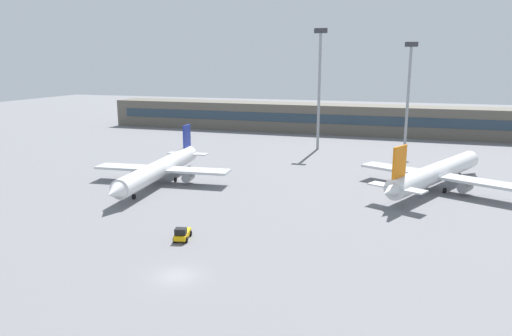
{
  "coord_description": "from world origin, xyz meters",
  "views": [
    {
      "loc": [
        22.39,
        -42.15,
        22.12
      ],
      "look_at": [
        -4.04,
        40.0,
        3.0
      ],
      "focal_mm": 33.61,
      "sensor_mm": 36.0,
      "label": 1
    }
  ],
  "objects_px": {
    "floodlight_tower_west": "(409,88)",
    "floodlight_tower_east": "(319,82)",
    "airplane_near": "(160,169)",
    "airplane_mid": "(437,172)",
    "baggage_tug_yellow": "(182,234)"
  },
  "relations": [
    {
      "from": "airplane_mid",
      "to": "baggage_tug_yellow",
      "type": "height_order",
      "value": "airplane_mid"
    },
    {
      "from": "airplane_near",
      "to": "floodlight_tower_west",
      "type": "height_order",
      "value": "floodlight_tower_west"
    },
    {
      "from": "airplane_mid",
      "to": "floodlight_tower_west",
      "type": "distance_m",
      "value": 42.69
    },
    {
      "from": "airplane_near",
      "to": "floodlight_tower_west",
      "type": "bearing_deg",
      "value": 50.91
    },
    {
      "from": "airplane_near",
      "to": "floodlight_tower_west",
      "type": "relative_size",
      "value": 1.37
    },
    {
      "from": "airplane_mid",
      "to": "baggage_tug_yellow",
      "type": "relative_size",
      "value": 9.47
    },
    {
      "from": "floodlight_tower_west",
      "to": "floodlight_tower_east",
      "type": "height_order",
      "value": "floodlight_tower_east"
    },
    {
      "from": "floodlight_tower_west",
      "to": "floodlight_tower_east",
      "type": "distance_m",
      "value": 22.94
    },
    {
      "from": "airplane_near",
      "to": "floodlight_tower_east",
      "type": "distance_m",
      "value": 51.51
    },
    {
      "from": "airplane_near",
      "to": "baggage_tug_yellow",
      "type": "distance_m",
      "value": 30.02
    },
    {
      "from": "airplane_near",
      "to": "floodlight_tower_west",
      "type": "distance_m",
      "value": 68.82
    },
    {
      "from": "baggage_tug_yellow",
      "to": "floodlight_tower_west",
      "type": "xyz_separation_m",
      "value": [
        25.82,
        77.28,
        14.77
      ]
    },
    {
      "from": "floodlight_tower_east",
      "to": "floodlight_tower_west",
      "type": "bearing_deg",
      "value": 19.91
    },
    {
      "from": "airplane_mid",
      "to": "floodlight_tower_west",
      "type": "bearing_deg",
      "value": 98.61
    },
    {
      "from": "floodlight_tower_west",
      "to": "baggage_tug_yellow",
      "type": "bearing_deg",
      "value": -108.48
    }
  ]
}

